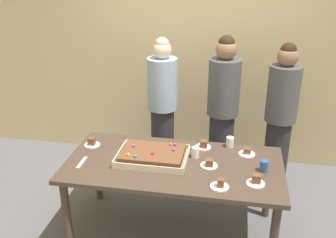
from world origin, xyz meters
The scene contains 17 objects.
ground_plane centered at (0.00, 0.00, 0.00)m, with size 12.00×12.00×0.00m, color #5B5B60.
interior_back_panel centered at (0.00, 1.60, 1.50)m, with size 8.00×0.12×3.00m, color #CCB784.
party_table centered at (0.00, 0.00, 0.65)m, with size 1.89×0.94×0.73m.
sheet_cake centered at (-0.20, 0.03, 0.77)m, with size 0.62×0.45×0.11m.
plated_slice_near_left centered at (0.70, -0.21, 0.76)m, with size 0.15×0.15×0.08m.
plated_slice_near_right centered at (0.63, 0.27, 0.75)m, with size 0.15×0.15×0.06m.
plated_slice_far_left centered at (-0.82, 0.19, 0.76)m, with size 0.15×0.15×0.08m.
plated_slice_far_right centered at (0.31, 0.00, 0.76)m, with size 0.15×0.15×0.07m.
plated_slice_center_front centered at (0.42, -0.32, 0.75)m, with size 0.15×0.15×0.08m.
plated_slice_center_back centered at (0.23, 0.33, 0.76)m, with size 0.15×0.15×0.08m.
drink_cup_nearest centered at (0.17, 0.13, 0.78)m, with size 0.07×0.07×0.10m, color white.
drink_cup_middle centered at (0.77, 0.00, 0.78)m, with size 0.07×0.07×0.10m, color #2D5199.
drink_cup_far_end centered at (0.47, 0.40, 0.78)m, with size 0.07×0.07×0.10m, color white.
cake_server_utensil centered at (-0.79, -0.14, 0.74)m, with size 0.03×0.20×0.01m, color silver.
person_serving_front centered at (0.97, 0.95, 0.85)m, with size 0.33×0.33×1.63m.
person_green_shirt_behind centered at (-0.28, 0.93, 0.86)m, with size 0.32×0.32×1.64m.
person_striped_tie_right centered at (0.37, 0.94, 0.88)m, with size 0.33×0.33×1.68m.
Camera 1 is at (0.49, -2.96, 2.45)m, focal length 41.92 mm.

